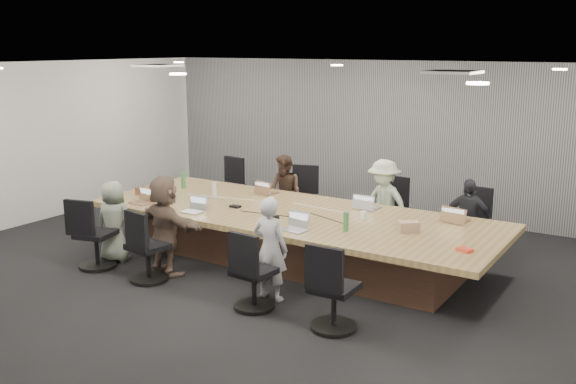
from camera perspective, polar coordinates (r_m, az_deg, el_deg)
The scene contains 38 objects.
floor at distance 9.00m, azimuth -1.37°, elevation -7.01°, with size 10.00×8.00×0.00m, color black.
ceiling at distance 8.47m, azimuth -1.47°, elevation 11.10°, with size 10.00×8.00×0.00m, color white.
wall_back at distance 12.11m, azimuth 9.17°, elevation 4.84°, with size 10.00×2.80×0.00m, color silver.
wall_front at distance 5.84m, azimuth -23.82°, elevation -4.83°, with size 10.00×2.80×0.00m, color silver.
wall_left at distance 12.10m, azimuth -21.59°, elevation 4.09°, with size 8.00×2.80×0.00m, color silver.
curtain at distance 12.04m, azimuth 9.02°, elevation 4.80°, with size 9.80×0.04×2.80m, color gray.
conference_table at distance 9.28m, azimuth 0.33°, elevation -3.79°, with size 6.00×2.20×0.74m.
chair_0 at distance 11.98m, azimuth -5.32°, elevation 0.11°, with size 0.57×0.57×0.85m, color black, non-canonical shape.
chair_1 at distance 11.16m, azimuth 0.72°, elevation -0.77°, with size 0.58×0.58×0.85m, color black, non-canonical shape.
chair_2 at distance 10.36m, azimuth 9.22°, elevation -2.09°, with size 0.56×0.56×0.83m, color black, non-canonical shape.
chair_3 at distance 9.96m, azimuth 16.12°, elevation -3.17°, with size 0.54×0.54×0.79m, color black, non-canonical shape.
chair_4 at distance 9.40m, azimuth -16.69°, elevation -4.06°, with size 0.55×0.55×0.82m, color black, non-canonical shape.
chair_5 at distance 8.71m, azimuth -12.34°, elevation -5.25°, with size 0.54×0.54×0.80m, color black, non-canonical shape.
chair_6 at distance 7.66m, azimuth -3.05°, elevation -7.63°, with size 0.52×0.52×0.77m, color black, non-canonical shape.
chair_7 at distance 7.12m, azimuth 4.11°, elevation -9.06°, with size 0.55×0.55×0.81m, color black, non-canonical shape.
person_1 at distance 10.82m, azimuth -0.25°, elevation -0.06°, with size 0.62×0.48×1.27m, color #37271F.
laptop_1 at distance 10.35m, azimuth -1.89°, elevation -0.04°, with size 0.34×0.23×0.02m, color #8C6647.
person_2 at distance 9.98m, azimuth 8.48°, elevation -1.03°, with size 0.89×0.51×1.37m, color #A9BCA6.
laptop_2 at distance 9.48m, azimuth 7.14°, elevation -1.34°, with size 0.34×0.23×0.02m, color #B2B2B7.
person_3 at distance 9.57m, azimuth 15.61°, elevation -2.44°, with size 0.72×0.30×1.22m, color #212229.
laptop_3 at distance 9.03m, azimuth 14.64°, elevation -2.40°, with size 0.36×0.25×0.02m, color #8C6647.
person_4 at distance 9.58m, azimuth -15.19°, elevation -2.54°, with size 0.58×0.38×1.18m, color gray.
laptop_4 at distance 9.90m, azimuth -12.92°, elevation -0.96°, with size 0.33×0.23×0.02m, color #8C6647.
person_5 at distance 8.86m, azimuth -10.85°, elevation -2.90°, with size 1.28×0.41×1.38m, color brown.
laptop_5 at distance 9.24m, azimuth -8.55°, elevation -1.76°, with size 0.29×0.20×0.02m, color #B2B2B7.
person_6 at distance 7.84m, azimuth -1.59°, elevation -5.06°, with size 0.47×0.31×1.30m, color #A7A7B0.
laptop_6 at distance 8.26m, azimuth 0.54°, elevation -3.40°, with size 0.33×0.22×0.02m, color #B2B2B7.
bottle_green_left at distance 10.84m, azimuth -9.28°, elevation 1.08°, with size 0.08×0.08×0.27m, color #387B3F.
bottle_green_right at distance 8.25m, azimuth 5.17°, elevation -2.64°, with size 0.07×0.07×0.25m, color #387B3F.
bottle_clear at distance 10.12m, azimuth -6.58°, elevation 0.22°, with size 0.07×0.07×0.24m, color silver.
cup_white_far at distance 9.64m, azimuth -1.47°, elevation -0.75°, with size 0.08×0.08×0.10m, color white.
cup_white_near at distance 8.85m, azimuth 6.73°, elevation -2.06°, with size 0.09×0.09×0.11m, color white.
mug_brown at distance 10.50m, azimuth -13.19°, elevation 0.09°, with size 0.10×0.10×0.12m, color brown.
mic_left at distance 9.46m, azimuth -4.71°, elevation -1.28°, with size 0.15×0.10×0.03m, color black.
mic_right at distance 8.95m, azimuth 1.46°, elevation -2.07°, with size 0.14×0.10×0.03m, color black.
stapler at distance 8.77m, azimuth -1.26°, elevation -2.29°, with size 0.15×0.04×0.06m, color black.
canvas_bag at distance 8.33m, azimuth 10.68°, elevation -3.05°, with size 0.25×0.16×0.14m, color tan.
snack_packet at distance 7.72m, azimuth 15.43°, elevation -4.97°, with size 0.18×0.12×0.04m, color red.
Camera 1 is at (4.70, -7.04, 3.07)m, focal length 40.00 mm.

